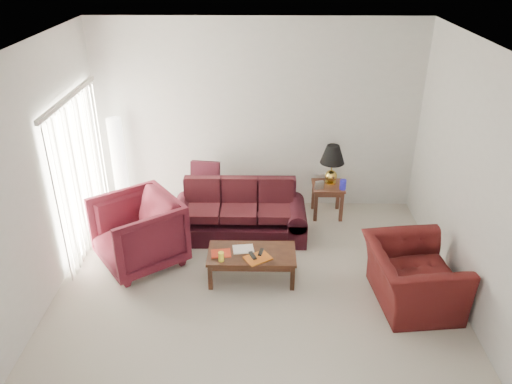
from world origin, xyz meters
TOP-DOWN VIEW (x-y plane):
  - floor at (0.00, 0.00)m, footprint 5.00×5.00m
  - blinds at (-2.42, 1.30)m, footprint 0.10×2.00m
  - sofa at (-0.26, 1.47)m, footprint 2.00×0.96m
  - throw_pillow at (-0.81, 2.13)m, footprint 0.47×0.28m
  - end_table at (1.11, 2.12)m, footprint 0.52×0.52m
  - table_lamp at (1.16, 2.18)m, footprint 0.45×0.45m
  - clock at (0.96, 1.98)m, footprint 0.14×0.09m
  - blue_canister at (1.32, 1.97)m, footprint 0.11×0.11m
  - picture_frame at (1.00, 2.36)m, footprint 0.19×0.20m
  - floor_lamp at (-2.15, 2.20)m, footprint 0.33×0.33m
  - armchair_left at (-1.58, 0.77)m, footprint 1.45×1.44m
  - armchair_right at (1.88, -0.01)m, footprint 1.11×1.24m
  - coffee_table at (-0.05, 0.43)m, footprint 1.14×0.58m
  - magazine_red at (-0.44, 0.40)m, footprint 0.27×0.22m
  - magazine_white at (-0.16, 0.50)m, footprint 0.29×0.23m
  - magazine_orange at (0.03, 0.30)m, footprint 0.39×0.36m
  - remote_a at (-0.04, 0.33)m, footprint 0.11×0.17m
  - remote_b at (0.07, 0.41)m, footprint 0.08×0.16m
  - yellow_glass at (-0.42, 0.24)m, footprint 0.08×0.08m

SIDE VIEW (x-z plane):
  - floor at x=0.00m, z-range 0.00..0.00m
  - coffee_table at x=-0.05m, z-range 0.00..0.39m
  - end_table at x=1.11m, z-range 0.00..0.53m
  - armchair_right at x=1.88m, z-range 0.00..0.74m
  - sofa at x=-0.26m, z-range 0.00..0.80m
  - magazine_red at x=-0.44m, z-range 0.39..0.41m
  - magazine_white at x=-0.16m, z-range 0.39..0.41m
  - magazine_orange at x=0.03m, z-range 0.39..0.41m
  - remote_b at x=0.07m, z-range 0.41..0.43m
  - remote_a at x=-0.04m, z-range 0.41..0.43m
  - yellow_glass at x=-0.42m, z-range 0.39..0.52m
  - armchair_left at x=-1.58m, z-range 0.00..0.95m
  - clock at x=0.96m, z-range 0.53..0.66m
  - blue_canister at x=1.32m, z-range 0.53..0.69m
  - picture_frame at x=1.00m, z-range 0.58..0.64m
  - throw_pillow at x=-0.81m, z-range 0.44..0.91m
  - floor_lamp at x=-2.15m, z-range 0.00..1.59m
  - table_lamp at x=1.16m, z-range 0.53..1.17m
  - blinds at x=-2.42m, z-range 0.00..2.16m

